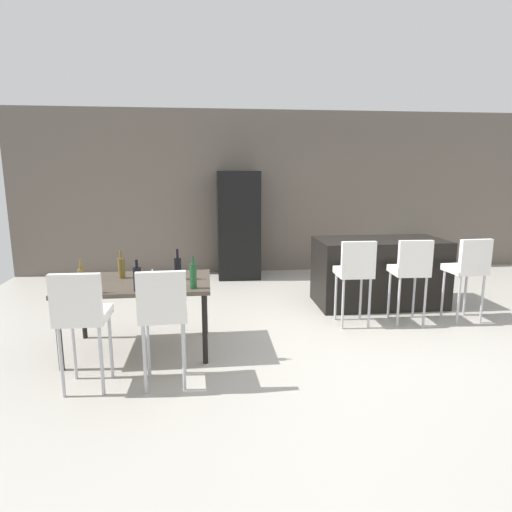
{
  "coord_description": "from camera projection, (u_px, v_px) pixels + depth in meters",
  "views": [
    {
      "loc": [
        -1.59,
        -4.96,
        1.85
      ],
      "look_at": [
        -1.03,
        0.05,
        0.85
      ],
      "focal_mm": 30.4,
      "sensor_mm": 36.0,
      "label": 1
    }
  ],
  "objects": [
    {
      "name": "back_wall",
      "position": [
        294.0,
        192.0,
        7.97
      ],
      "size": [
        10.0,
        0.12,
        2.9
      ],
      "primitive_type": "cube",
      "color": "#665B51",
      "rests_on": "ground_plane"
    },
    {
      "name": "bar_chair_left",
      "position": [
        355.0,
        269.0,
        5.11
      ],
      "size": [
        0.41,
        0.41,
        1.05
      ],
      "color": "white",
      "rests_on": "ground_plane"
    },
    {
      "name": "dining_chair_near",
      "position": [
        81.0,
        312.0,
        3.57
      ],
      "size": [
        0.41,
        0.41,
        1.05
      ],
      "color": "white",
      "rests_on": "ground_plane"
    },
    {
      "name": "bar_chair_middle",
      "position": [
        411.0,
        268.0,
        5.19
      ],
      "size": [
        0.42,
        0.42,
        1.05
      ],
      "color": "white",
      "rests_on": "ground_plane"
    },
    {
      "name": "wine_bottle_inner",
      "position": [
        178.0,
        268.0,
        4.46
      ],
      "size": [
        0.07,
        0.07,
        0.32
      ],
      "color": "black",
      "rests_on": "dining_table"
    },
    {
      "name": "dining_chair_far",
      "position": [
        163.0,
        309.0,
        3.64
      ],
      "size": [
        0.42,
        0.42,
        1.05
      ],
      "color": "white",
      "rests_on": "ground_plane"
    },
    {
      "name": "ground_plane",
      "position": [
        339.0,
        322.0,
        5.36
      ],
      "size": [
        10.0,
        10.0,
        0.0
      ],
      "primitive_type": "plane",
      "color": "#ADA89E"
    },
    {
      "name": "refrigerator",
      "position": [
        238.0,
        225.0,
        7.52
      ],
      "size": [
        0.72,
        0.68,
        1.84
      ],
      "primitive_type": "cube",
      "color": "black",
      "rests_on": "ground_plane"
    },
    {
      "name": "wine_bottle_middle",
      "position": [
        137.0,
        279.0,
        4.02
      ],
      "size": [
        0.08,
        0.08,
        0.3
      ],
      "color": "black",
      "rests_on": "dining_table"
    },
    {
      "name": "bar_chair_right",
      "position": [
        468.0,
        266.0,
        5.27
      ],
      "size": [
        0.43,
        0.43,
        1.05
      ],
      "color": "white",
      "rests_on": "ground_plane"
    },
    {
      "name": "wine_glass_left",
      "position": [
        152.0,
        273.0,
        4.21
      ],
      "size": [
        0.07,
        0.07,
        0.17
      ],
      "color": "silver",
      "rests_on": "dining_table"
    },
    {
      "name": "potted_plant",
      "position": [
        418.0,
        255.0,
        8.0
      ],
      "size": [
        0.35,
        0.35,
        0.55
      ],
      "color": "beige",
      "rests_on": "ground_plane"
    },
    {
      "name": "wine_bottle_near",
      "position": [
        122.0,
        268.0,
        4.51
      ],
      "size": [
        0.07,
        0.07,
        0.3
      ],
      "color": "brown",
      "rests_on": "dining_table"
    },
    {
      "name": "wine_bottle_right",
      "position": [
        82.0,
        280.0,
        3.95
      ],
      "size": [
        0.06,
        0.06,
        0.31
      ],
      "color": "brown",
      "rests_on": "dining_table"
    },
    {
      "name": "dining_table",
      "position": [
        138.0,
        287.0,
        4.41
      ],
      "size": [
        1.46,
        0.92,
        0.74
      ],
      "color": "#4C4238",
      "rests_on": "ground_plane"
    },
    {
      "name": "wine_bottle_far",
      "position": [
        193.0,
        276.0,
        4.11
      ],
      "size": [
        0.06,
        0.06,
        0.32
      ],
      "color": "#194723",
      "rests_on": "dining_table"
    },
    {
      "name": "kitchen_island",
      "position": [
        379.0,
        272.0,
        6.02
      ],
      "size": [
        1.73,
        0.86,
        0.92
      ],
      "primitive_type": "cube",
      "color": "black",
      "rests_on": "ground_plane"
    }
  ]
}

